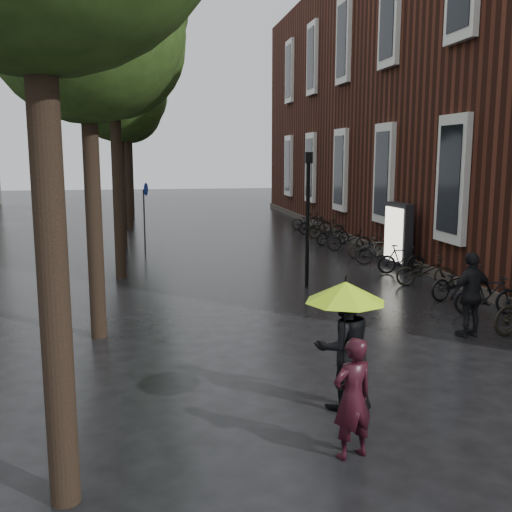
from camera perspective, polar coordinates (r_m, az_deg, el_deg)
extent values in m
cube|color=#38160F|center=(28.25, 19.01, 13.84)|extent=(10.00, 33.00, 12.00)
cube|color=silver|center=(17.85, 18.29, 6.95)|extent=(0.25, 1.60, 3.60)
cube|color=black|center=(17.81, 18.00, 6.96)|extent=(0.10, 1.20, 3.00)
cube|color=silver|center=(22.38, 12.17, 7.67)|extent=(0.25, 1.60, 3.60)
cube|color=black|center=(22.34, 11.93, 7.68)|extent=(0.10, 1.20, 3.00)
cube|color=silver|center=(22.87, 12.69, 21.57)|extent=(0.25, 1.60, 3.60)
cube|color=black|center=(22.84, 12.44, 21.60)|extent=(0.10, 1.20, 3.00)
cube|color=silver|center=(27.07, 8.12, 8.10)|extent=(0.25, 1.60, 3.60)
cube|color=black|center=(27.04, 7.92, 8.11)|extent=(0.10, 1.20, 3.00)
cube|color=silver|center=(27.48, 8.41, 19.64)|extent=(0.25, 1.60, 3.60)
cube|color=black|center=(27.45, 8.20, 19.66)|extent=(0.10, 1.20, 3.00)
cube|color=silver|center=(31.85, 5.28, 8.38)|extent=(0.25, 1.60, 3.60)
cube|color=black|center=(31.83, 5.11, 8.39)|extent=(0.10, 1.20, 3.00)
cube|color=silver|center=(32.21, 5.44, 18.21)|extent=(0.25, 1.60, 3.60)
cube|color=black|center=(32.18, 5.26, 18.22)|extent=(0.10, 1.20, 3.00)
cube|color=silver|center=(36.70, 3.18, 8.58)|extent=(0.25, 1.60, 3.60)
cube|color=black|center=(36.67, 3.03, 8.58)|extent=(0.10, 1.20, 3.00)
cube|color=silver|center=(37.00, 3.26, 17.12)|extent=(0.25, 1.60, 3.60)
cube|color=black|center=(36.98, 3.11, 17.13)|extent=(0.10, 1.20, 3.00)
cube|color=#3F3833|center=(26.40, 8.97, 1.84)|extent=(0.40, 33.00, 0.30)
cylinder|color=black|center=(6.42, -18.69, -3.12)|extent=(0.32, 0.32, 4.68)
cylinder|color=black|center=(12.33, -15.14, 2.61)|extent=(0.32, 0.32, 4.51)
cylinder|color=black|center=(18.26, -12.99, 5.59)|extent=(0.32, 0.32, 4.95)
cylinder|color=black|center=(24.26, -12.68, 5.90)|extent=(0.32, 0.32, 4.40)
cylinder|color=black|center=(30.24, -12.04, 6.99)|extent=(0.32, 0.32, 4.79)
cylinder|color=black|center=(36.24, -11.84, 7.24)|extent=(0.32, 0.32, 4.57)
imported|color=black|center=(7.59, 9.18, -13.22)|extent=(0.64, 0.51, 1.53)
imported|color=black|center=(8.91, 8.34, -8.60)|extent=(0.98, 0.81, 1.84)
cylinder|color=black|center=(8.12, 8.39, -8.14)|extent=(0.02, 0.02, 1.38)
cone|color=#BCFF1A|center=(7.93, 8.51, -3.39)|extent=(1.08, 1.08, 0.28)
cylinder|color=black|center=(7.90, 8.54, -2.13)|extent=(0.02, 0.02, 0.08)
imported|color=black|center=(12.97, 19.82, -3.48)|extent=(1.10, 0.66, 1.76)
imported|color=black|center=(14.90, 21.23, -3.48)|extent=(1.64, 0.70, 0.95)
imported|color=black|center=(16.25, 18.71, -2.37)|extent=(1.82, 0.98, 0.91)
imported|color=black|center=(17.65, 15.77, -1.38)|extent=(1.70, 0.83, 0.86)
imported|color=black|center=(19.24, 13.68, -0.30)|extent=(1.56, 0.58, 0.91)
imported|color=black|center=(20.63, 11.63, 0.48)|extent=(1.63, 0.75, 0.95)
imported|color=black|center=(21.99, 10.60, 0.93)|extent=(1.66, 0.78, 0.84)
imported|color=black|center=(23.39, 8.81, 1.56)|extent=(1.78, 0.94, 0.89)
imported|color=black|center=(24.86, 7.31, 2.00)|extent=(1.65, 0.89, 0.82)
imported|color=black|center=(26.67, 6.69, 2.71)|extent=(1.70, 0.72, 0.99)
imported|color=black|center=(27.98, 5.63, 3.02)|extent=(1.61, 0.58, 0.95)
imported|color=black|center=(29.78, 4.97, 3.35)|extent=(1.66, 0.60, 0.87)
cube|color=black|center=(20.12, 13.39, 1.90)|extent=(0.29, 1.42, 2.14)
cube|color=beige|center=(20.05, 12.98, 2.03)|extent=(0.04, 1.19, 1.75)
cylinder|color=black|center=(16.68, 4.93, 2.96)|extent=(0.11, 0.11, 3.52)
cube|color=black|center=(16.57, 5.03, 9.31)|extent=(0.19, 0.19, 0.31)
sphere|color=#FFE5B2|center=(16.57, 5.03, 9.31)|extent=(0.16, 0.16, 0.16)
cylinder|color=#262628|center=(23.11, -10.59, 3.30)|extent=(0.06, 0.06, 2.40)
cylinder|color=#0D2697|center=(23.01, -10.44, 6.27)|extent=(0.03, 0.48, 0.48)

